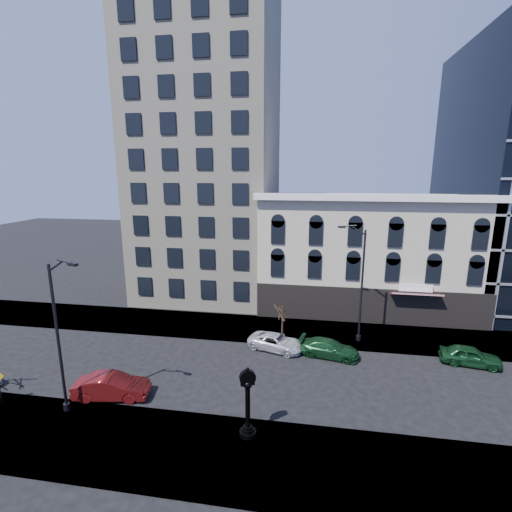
# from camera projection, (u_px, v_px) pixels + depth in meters

# --- Properties ---
(ground) EXTENTS (160.00, 160.00, 0.00)m
(ground) POSITION_uv_depth(u_px,v_px,m) (221.00, 372.00, 27.46)
(ground) COLOR black
(ground) RESTS_ON ground
(sidewalk_far) EXTENTS (160.00, 6.00, 0.12)m
(sidewalk_far) POSITION_uv_depth(u_px,v_px,m) (242.00, 327.00, 35.15)
(sidewalk_far) COLOR gray
(sidewalk_far) RESTS_ON ground
(sidewalk_near) EXTENTS (160.00, 6.00, 0.12)m
(sidewalk_near) POSITION_uv_depth(u_px,v_px,m) (183.00, 449.00, 19.75)
(sidewalk_near) COLOR gray
(sidewalk_near) RESTS_ON ground
(cream_tower) EXTENTS (15.90, 15.40, 42.50)m
(cream_tower) POSITION_uv_depth(u_px,v_px,m) (207.00, 128.00, 42.24)
(cream_tower) COLOR beige
(cream_tower) RESTS_ON ground
(victorian_row) EXTENTS (22.60, 11.19, 12.50)m
(victorian_row) POSITION_uv_depth(u_px,v_px,m) (366.00, 253.00, 39.54)
(victorian_row) COLOR #BFB49D
(victorian_row) RESTS_ON ground
(street_clock) EXTENTS (0.94, 0.94, 4.17)m
(street_clock) POSITION_uv_depth(u_px,v_px,m) (248.00, 405.00, 20.34)
(street_clock) COLOR black
(street_clock) RESTS_ON sidewalk_near
(street_lamp_near) EXTENTS (2.51, 0.87, 9.86)m
(street_lamp_near) POSITION_uv_depth(u_px,v_px,m) (61.00, 297.00, 21.00)
(street_lamp_near) COLOR black
(street_lamp_near) RESTS_ON sidewalk_near
(street_lamp_far) EXTENTS (2.67, 0.58, 10.31)m
(street_lamp_far) POSITION_uv_depth(u_px,v_px,m) (355.00, 253.00, 30.77)
(street_lamp_far) COLOR black
(street_lamp_far) RESTS_ON sidewalk_far
(bare_tree_far) EXTENTS (2.17, 2.17, 3.72)m
(bare_tree_far) POSITION_uv_depth(u_px,v_px,m) (283.00, 306.00, 32.78)
(bare_tree_far) COLOR #312218
(bare_tree_far) RESTS_ON sidewalk_far
(car_near_b) EXTENTS (5.02, 2.45, 1.59)m
(car_near_b) POSITION_uv_depth(u_px,v_px,m) (112.00, 387.00, 24.21)
(car_near_b) COLOR maroon
(car_near_b) RESTS_ON ground
(car_far_a) EXTENTS (5.07, 3.34, 1.30)m
(car_far_a) POSITION_uv_depth(u_px,v_px,m) (276.00, 342.00, 30.78)
(car_far_a) COLOR silver
(car_far_a) RESTS_ON ground
(car_far_b) EXTENTS (5.02, 2.78, 1.38)m
(car_far_b) POSITION_uv_depth(u_px,v_px,m) (329.00, 348.00, 29.65)
(car_far_b) COLOR #143F1E
(car_far_b) RESTS_ON ground
(car_far_c) EXTENTS (4.53, 2.41, 1.47)m
(car_far_c) POSITION_uv_depth(u_px,v_px,m) (470.00, 356.00, 28.35)
(car_far_c) COLOR #143F1E
(car_far_c) RESTS_ON ground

